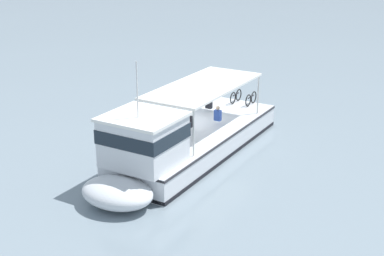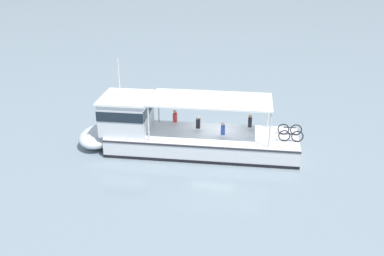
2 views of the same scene
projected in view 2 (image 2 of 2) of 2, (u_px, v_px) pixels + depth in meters
The scene contains 2 objects.
ground_plane at pixel (216, 143), 26.15m from camera, with size 400.00×400.00×0.00m, color gray.
ferry_main at pixel (175, 133), 25.06m from camera, with size 5.40×13.05×5.32m.
Camera 2 is at (-22.87, -6.05, 11.27)m, focal length 40.71 mm.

